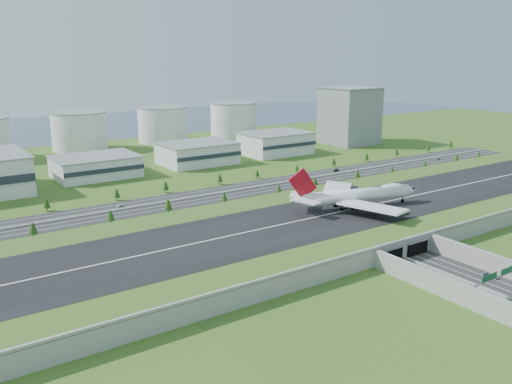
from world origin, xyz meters
TOP-DOWN VIEW (x-y plane):
  - ground at (0.00, 0.00)m, footprint 1200.00×1200.00m
  - airfield_deck at (0.00, -0.09)m, footprint 520.00×100.00m
  - underpass_road at (0.00, -99.42)m, footprint 38.80×120.40m
  - sign_gantry_near at (0.00, -95.04)m, footprint 38.70×0.70m
  - north_expressway at (0.00, 95.00)m, footprint 560.00×36.00m
  - tree_row at (-9.11, 94.03)m, footprint 505.73×48.50m
  - hangar_mid_a at (-60.00, 190.00)m, footprint 58.00×42.00m
  - hangar_mid_b at (25.00, 190.00)m, footprint 58.00×42.00m
  - hangar_mid_c at (105.00, 190.00)m, footprint 58.00×42.00m
  - office_tower at (200.00, 195.00)m, footprint 46.00×46.00m
  - fuel_tank_b at (-35.00, 310.00)m, footprint 50.00×50.00m
  - fuel_tank_c at (50.00, 310.00)m, footprint 50.00×50.00m
  - fuel_tank_d at (135.00, 310.00)m, footprint 50.00×50.00m
  - bay_water at (0.00, 480.00)m, footprint 1200.00×260.00m
  - boeing_747 at (20.64, 1.91)m, footprint 76.93×71.79m
  - car_0 at (-7.93, -83.53)m, footprint 2.71×4.72m
  - car_2 at (12.61, -84.32)m, footprint 3.63×5.77m
  - car_5 at (99.05, 102.71)m, footprint 5.44×3.21m
  - car_6 at (204.29, 88.79)m, footprint 5.64×3.91m
  - car_7 at (-75.10, 101.85)m, footprint 5.41×3.31m

SIDE VIEW (x-z plane):
  - ground at x=0.00m, z-range 0.00..0.00m
  - bay_water at x=0.00m, z-range 0.00..0.06m
  - north_expressway at x=0.00m, z-range 0.00..0.12m
  - car_6 at x=204.29m, z-range 0.12..1.55m
  - car_7 at x=-75.10m, z-range 0.12..1.58m
  - car_2 at x=12.61m, z-range 0.12..1.60m
  - car_0 at x=-7.93m, z-range 0.12..1.63m
  - car_5 at x=99.05m, z-range 0.12..1.81m
  - underpass_road at x=0.00m, z-range -0.57..7.43m
  - airfield_deck at x=0.00m, z-range -0.48..8.72m
  - tree_row at x=-9.11m, z-range 0.42..8.85m
  - sign_gantry_near at x=0.00m, z-range 2.05..11.85m
  - hangar_mid_a at x=-60.00m, z-range 0.00..15.00m
  - hangar_mid_b at x=25.00m, z-range 0.00..17.00m
  - hangar_mid_c at x=105.00m, z-range 0.00..19.00m
  - boeing_747 at x=20.64m, z-range 2.70..26.99m
  - fuel_tank_b at x=-35.00m, z-range 0.00..35.00m
  - fuel_tank_c at x=50.00m, z-range 0.00..35.00m
  - fuel_tank_d at x=135.00m, z-range 0.00..35.00m
  - office_tower at x=200.00m, z-range 0.00..55.00m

